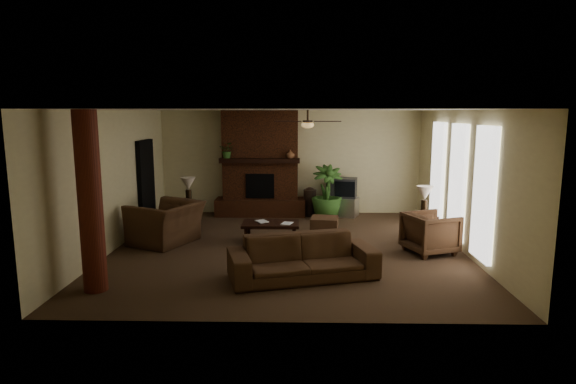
{
  "coord_description": "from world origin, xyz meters",
  "views": [
    {
      "loc": [
        0.21,
        -9.45,
        2.76
      ],
      "look_at": [
        0.0,
        0.4,
        1.1
      ],
      "focal_mm": 29.75,
      "sensor_mm": 36.0,
      "label": 1
    }
  ],
  "objects_px": {
    "floor_plant": "(327,204)",
    "lamp_right": "(425,195)",
    "tv_stand": "(341,206)",
    "armchair_right": "(431,231)",
    "log_column": "(90,202)",
    "side_table_right": "(422,228)",
    "coffee_table": "(271,225)",
    "lamp_left": "(188,186)",
    "floor_vase": "(310,200)",
    "sofa": "(303,250)",
    "ottoman": "(324,226)",
    "armchair_left": "(166,216)",
    "side_table_left": "(190,215)"
  },
  "relations": [
    {
      "from": "sofa",
      "to": "floor_vase",
      "type": "bearing_deg",
      "value": 71.97
    },
    {
      "from": "log_column",
      "to": "tv_stand",
      "type": "height_order",
      "value": "log_column"
    },
    {
      "from": "ottoman",
      "to": "floor_vase",
      "type": "relative_size",
      "value": 0.78
    },
    {
      "from": "coffee_table",
      "to": "tv_stand",
      "type": "bearing_deg",
      "value": 57.07
    },
    {
      "from": "sofa",
      "to": "tv_stand",
      "type": "relative_size",
      "value": 2.87
    },
    {
      "from": "floor_plant",
      "to": "side_table_left",
      "type": "distance_m",
      "value": 3.48
    },
    {
      "from": "lamp_left",
      "to": "lamp_right",
      "type": "bearing_deg",
      "value": -13.04
    },
    {
      "from": "log_column",
      "to": "side_table_left",
      "type": "xyz_separation_m",
      "value": [
        0.53,
        4.25,
        -1.12
      ]
    },
    {
      "from": "armchair_left",
      "to": "side_table_right",
      "type": "bearing_deg",
      "value": 118.53
    },
    {
      "from": "armchair_right",
      "to": "tv_stand",
      "type": "relative_size",
      "value": 1.05
    },
    {
      "from": "tv_stand",
      "to": "floor_plant",
      "type": "height_order",
      "value": "floor_plant"
    },
    {
      "from": "sofa",
      "to": "floor_vase",
      "type": "relative_size",
      "value": 3.17
    },
    {
      "from": "armchair_left",
      "to": "floor_vase",
      "type": "bearing_deg",
      "value": 157.07
    },
    {
      "from": "coffee_table",
      "to": "tv_stand",
      "type": "height_order",
      "value": "tv_stand"
    },
    {
      "from": "log_column",
      "to": "side_table_right",
      "type": "xyz_separation_m",
      "value": [
        5.85,
        3.08,
        -1.12
      ]
    },
    {
      "from": "floor_vase",
      "to": "armchair_left",
      "type": "bearing_deg",
      "value": -137.82
    },
    {
      "from": "sofa",
      "to": "ottoman",
      "type": "bearing_deg",
      "value": 64.51
    },
    {
      "from": "floor_plant",
      "to": "lamp_right",
      "type": "xyz_separation_m",
      "value": [
        1.96,
        -2.07,
        0.61
      ]
    },
    {
      "from": "log_column",
      "to": "side_table_right",
      "type": "bearing_deg",
      "value": 27.76
    },
    {
      "from": "armchair_left",
      "to": "side_table_left",
      "type": "height_order",
      "value": "armchair_left"
    },
    {
      "from": "coffee_table",
      "to": "floor_plant",
      "type": "height_order",
      "value": "floor_plant"
    },
    {
      "from": "sofa",
      "to": "coffee_table",
      "type": "relative_size",
      "value": 2.04
    },
    {
      "from": "armchair_left",
      "to": "coffee_table",
      "type": "relative_size",
      "value": 1.11
    },
    {
      "from": "floor_vase",
      "to": "lamp_right",
      "type": "bearing_deg",
      "value": -46.59
    },
    {
      "from": "tv_stand",
      "to": "lamp_left",
      "type": "height_order",
      "value": "lamp_left"
    },
    {
      "from": "coffee_table",
      "to": "lamp_left",
      "type": "relative_size",
      "value": 1.85
    },
    {
      "from": "sofa",
      "to": "floor_plant",
      "type": "distance_m",
      "value": 4.51
    },
    {
      "from": "side_table_left",
      "to": "armchair_right",
      "type": "bearing_deg",
      "value": -22.14
    },
    {
      "from": "floor_plant",
      "to": "lamp_left",
      "type": "relative_size",
      "value": 2.17
    },
    {
      "from": "armchair_left",
      "to": "armchair_right",
      "type": "xyz_separation_m",
      "value": [
        5.41,
        -0.61,
        -0.14
      ]
    },
    {
      "from": "sofa",
      "to": "armchair_left",
      "type": "xyz_separation_m",
      "value": [
        -2.88,
        2.1,
        0.11
      ]
    },
    {
      "from": "floor_vase",
      "to": "coffee_table",
      "type": "bearing_deg",
      "value": -108.4
    },
    {
      "from": "tv_stand",
      "to": "floor_plant",
      "type": "distance_m",
      "value": 0.64
    },
    {
      "from": "coffee_table",
      "to": "lamp_left",
      "type": "distance_m",
      "value": 2.59
    },
    {
      "from": "tv_stand",
      "to": "lamp_right",
      "type": "height_order",
      "value": "lamp_right"
    },
    {
      "from": "side_table_left",
      "to": "log_column",
      "type": "bearing_deg",
      "value": -97.17
    },
    {
      "from": "floor_plant",
      "to": "lamp_right",
      "type": "relative_size",
      "value": 2.17
    },
    {
      "from": "ottoman",
      "to": "side_table_left",
      "type": "bearing_deg",
      "value": 167.1
    },
    {
      "from": "lamp_left",
      "to": "side_table_left",
      "type": "bearing_deg",
      "value": -34.11
    },
    {
      "from": "ottoman",
      "to": "lamp_left",
      "type": "bearing_deg",
      "value": 166.89
    },
    {
      "from": "sofa",
      "to": "floor_plant",
      "type": "xyz_separation_m",
      "value": [
        0.66,
        4.46,
        -0.08
      ]
    },
    {
      "from": "log_column",
      "to": "side_table_left",
      "type": "distance_m",
      "value": 4.43
    },
    {
      "from": "armchair_right",
      "to": "ottoman",
      "type": "bearing_deg",
      "value": 34.85
    },
    {
      "from": "sofa",
      "to": "side_table_right",
      "type": "bearing_deg",
      "value": 27.95
    },
    {
      "from": "log_column",
      "to": "lamp_right",
      "type": "bearing_deg",
      "value": 27.29
    },
    {
      "from": "floor_vase",
      "to": "log_column",
      "type": "bearing_deg",
      "value": -122.08
    },
    {
      "from": "sofa",
      "to": "log_column",
      "type": "bearing_deg",
      "value": 175.65
    },
    {
      "from": "log_column",
      "to": "armchair_left",
      "type": "height_order",
      "value": "log_column"
    },
    {
      "from": "armchair_left",
      "to": "side_table_right",
      "type": "xyz_separation_m",
      "value": [
        5.48,
        0.35,
        -0.31
      ]
    },
    {
      "from": "armchair_left",
      "to": "ottoman",
      "type": "relative_size",
      "value": 2.23
    }
  ]
}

